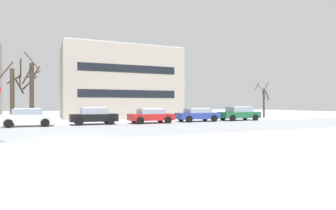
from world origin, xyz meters
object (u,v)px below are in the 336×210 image
parked_car_blue (197,115)px  parked_car_green (239,113)px  parked_car_black (94,116)px  parked_car_red (151,116)px  parked_car_white (28,117)px

parked_car_blue → parked_car_green: 5.05m
parked_car_black → parked_car_blue: bearing=-0.1°
parked_car_green → parked_car_black: bearing=179.9°
parked_car_red → parked_car_white: bearing=179.0°
parked_car_red → parked_car_blue: (5.05, 0.36, -0.00)m
parked_car_white → parked_car_red: bearing=-1.0°
parked_car_red → parked_car_green: (10.11, 0.34, 0.06)m
parked_car_black → parked_car_green: 15.16m
parked_car_black → parked_car_green: parked_car_green is taller
parked_car_white → parked_car_red: size_ratio=0.95×
parked_car_white → parked_car_blue: parked_car_white is taller
parked_car_blue → parked_car_black: bearing=179.9°
parked_car_blue → parked_car_green: size_ratio=0.96×
parked_car_white → parked_car_blue: bearing=0.7°
parked_car_green → parked_car_blue: bearing=179.8°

